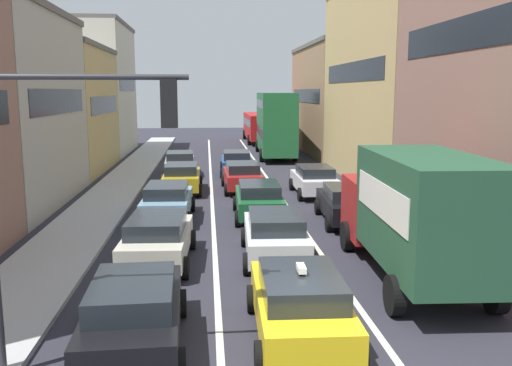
{
  "coord_description": "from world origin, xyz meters",
  "views": [
    {
      "loc": [
        -1.9,
        -9.08,
        5.15
      ],
      "look_at": [
        0.0,
        12.0,
        1.6
      ],
      "focal_mm": 38.29,
      "sensor_mm": 36.0,
      "label": 1
    }
  ],
  "objects_px": {
    "sedan_left_lane_fifth": "(180,163)",
    "bus_far_queue_secondary": "(259,125)",
    "hatchback_centre_lane_third": "(259,199)",
    "wagon_left_lane_second": "(158,238)",
    "sedan_centre_lane_second": "(275,234)",
    "sedan_right_lane_behind_truck": "(346,203)",
    "removalist_box_truck": "(415,211)",
    "taxi_centre_lane_front": "(300,303)",
    "sedan_left_lane_front": "(134,311)",
    "wagon_right_lane_far": "(314,180)",
    "sedan_left_lane_third": "(167,201)",
    "coupe_centre_lane_fourth": "(242,176)",
    "traffic_light_pole": "(61,169)",
    "sedan_left_lane_fourth": "(182,177)",
    "bus_mid_queue_primary": "(275,121)",
    "sedan_centre_lane_fifth": "(236,162)"
  },
  "relations": [
    {
      "from": "sedan_left_lane_fifth",
      "to": "bus_far_queue_secondary",
      "type": "distance_m",
      "value": 23.32
    },
    {
      "from": "hatchback_centre_lane_third",
      "to": "bus_far_queue_secondary",
      "type": "relative_size",
      "value": 0.41
    },
    {
      "from": "wagon_left_lane_second",
      "to": "sedan_left_lane_fifth",
      "type": "bearing_deg",
      "value": 3.02
    },
    {
      "from": "sedan_centre_lane_second",
      "to": "sedan_right_lane_behind_truck",
      "type": "distance_m",
      "value": 5.66
    },
    {
      "from": "removalist_box_truck",
      "to": "taxi_centre_lane_front",
      "type": "bearing_deg",
      "value": 134.2
    },
    {
      "from": "sedan_left_lane_front",
      "to": "wagon_right_lane_far",
      "type": "relative_size",
      "value": 1.01
    },
    {
      "from": "sedan_left_lane_third",
      "to": "coupe_centre_lane_fourth",
      "type": "distance_m",
      "value": 7.2
    },
    {
      "from": "taxi_centre_lane_front",
      "to": "hatchback_centre_lane_third",
      "type": "height_order",
      "value": "taxi_centre_lane_front"
    },
    {
      "from": "traffic_light_pole",
      "to": "sedan_centre_lane_second",
      "type": "height_order",
      "value": "traffic_light_pole"
    },
    {
      "from": "sedan_left_lane_fourth",
      "to": "sedan_left_lane_fifth",
      "type": "height_order",
      "value": "same"
    },
    {
      "from": "sedan_left_lane_front",
      "to": "bus_mid_queue_primary",
      "type": "xyz_separation_m",
      "value": [
        6.93,
        32.55,
        2.03
      ]
    },
    {
      "from": "bus_far_queue_secondary",
      "to": "coupe_centre_lane_fourth",
      "type": "bearing_deg",
      "value": 172.91
    },
    {
      "from": "taxi_centre_lane_front",
      "to": "sedan_left_lane_fourth",
      "type": "distance_m",
      "value": 17.65
    },
    {
      "from": "sedan_left_lane_front",
      "to": "bus_mid_queue_primary",
      "type": "bearing_deg",
      "value": -13.91
    },
    {
      "from": "taxi_centre_lane_front",
      "to": "traffic_light_pole",
      "type": "bearing_deg",
      "value": 104.33
    },
    {
      "from": "wagon_right_lane_far",
      "to": "taxi_centre_lane_front",
      "type": "bearing_deg",
      "value": 168.44
    },
    {
      "from": "wagon_right_lane_far",
      "to": "sedan_left_lane_fourth",
      "type": "bearing_deg",
      "value": 78.59
    },
    {
      "from": "sedan_centre_lane_fifth",
      "to": "sedan_left_lane_front",
      "type": "bearing_deg",
      "value": 173.47
    },
    {
      "from": "traffic_light_pole",
      "to": "taxi_centre_lane_front",
      "type": "height_order",
      "value": "traffic_light_pole"
    },
    {
      "from": "traffic_light_pole",
      "to": "removalist_box_truck",
      "type": "bearing_deg",
      "value": 27.83
    },
    {
      "from": "sedan_left_lane_front",
      "to": "sedan_left_lane_fourth",
      "type": "xyz_separation_m",
      "value": [
        0.19,
        17.5,
        0.0
      ]
    },
    {
      "from": "sedan_right_lane_behind_truck",
      "to": "wagon_right_lane_far",
      "type": "height_order",
      "value": "same"
    },
    {
      "from": "coupe_centre_lane_fourth",
      "to": "sedan_left_lane_fourth",
      "type": "relative_size",
      "value": 1.01
    },
    {
      "from": "sedan_right_lane_behind_truck",
      "to": "bus_mid_queue_primary",
      "type": "xyz_separation_m",
      "value": [
        -0.05,
        22.34,
        2.03
      ]
    },
    {
      "from": "sedan_centre_lane_second",
      "to": "sedan_right_lane_behind_truck",
      "type": "relative_size",
      "value": 0.99
    },
    {
      "from": "traffic_light_pole",
      "to": "bus_far_queue_secondary",
      "type": "xyz_separation_m",
      "value": [
        7.91,
        46.34,
        -2.06
      ]
    },
    {
      "from": "sedan_left_lane_fourth",
      "to": "coupe_centre_lane_fourth",
      "type": "bearing_deg",
      "value": -86.82
    },
    {
      "from": "sedan_left_lane_fifth",
      "to": "sedan_centre_lane_fifth",
      "type": "bearing_deg",
      "value": -91.66
    },
    {
      "from": "traffic_light_pole",
      "to": "sedan_left_lane_fourth",
      "type": "xyz_separation_m",
      "value": [
        1.23,
        18.36,
        -3.02
      ]
    },
    {
      "from": "taxi_centre_lane_front",
      "to": "sedan_centre_lane_second",
      "type": "xyz_separation_m",
      "value": [
        0.18,
        5.56,
        -0.0
      ]
    },
    {
      "from": "sedan_left_lane_third",
      "to": "bus_far_queue_secondary",
      "type": "xyz_separation_m",
      "value": [
        6.99,
        34.13,
        0.96
      ]
    },
    {
      "from": "wagon_left_lane_second",
      "to": "sedan_left_lane_fifth",
      "type": "relative_size",
      "value": 1.0
    },
    {
      "from": "removalist_box_truck",
      "to": "sedan_centre_lane_second",
      "type": "relative_size",
      "value": 1.78
    },
    {
      "from": "traffic_light_pole",
      "to": "sedan_left_lane_front",
      "type": "bearing_deg",
      "value": 39.45
    },
    {
      "from": "sedan_left_lane_front",
      "to": "sedan_left_lane_fourth",
      "type": "bearing_deg",
      "value": -2.5
    },
    {
      "from": "sedan_centre_lane_second",
      "to": "sedan_centre_lane_fifth",
      "type": "bearing_deg",
      "value": 3.36
    },
    {
      "from": "wagon_right_lane_far",
      "to": "bus_far_queue_secondary",
      "type": "relative_size",
      "value": 0.41
    },
    {
      "from": "wagon_left_lane_second",
      "to": "sedan_left_lane_third",
      "type": "bearing_deg",
      "value": 3.58
    },
    {
      "from": "sedan_centre_lane_fifth",
      "to": "bus_mid_queue_primary",
      "type": "xyz_separation_m",
      "value": [
        3.6,
        9.22,
        2.03
      ]
    },
    {
      "from": "removalist_box_truck",
      "to": "sedan_left_lane_front",
      "type": "distance_m",
      "value": 7.98
    },
    {
      "from": "sedan_centre_lane_fifth",
      "to": "wagon_right_lane_far",
      "type": "xyz_separation_m",
      "value": [
        3.51,
        -7.26,
        0.0
      ]
    },
    {
      "from": "hatchback_centre_lane_third",
      "to": "sedan_right_lane_behind_truck",
      "type": "bearing_deg",
      "value": -106.65
    },
    {
      "from": "wagon_left_lane_second",
      "to": "hatchback_centre_lane_third",
      "type": "height_order",
      "value": "same"
    },
    {
      "from": "traffic_light_pole",
      "to": "sedan_left_lane_fourth",
      "type": "height_order",
      "value": "traffic_light_pole"
    },
    {
      "from": "sedan_left_lane_front",
      "to": "wagon_right_lane_far",
      "type": "xyz_separation_m",
      "value": [
        6.84,
        16.07,
        0.0
      ]
    },
    {
      "from": "wagon_left_lane_second",
      "to": "sedan_left_lane_fourth",
      "type": "relative_size",
      "value": 1.02
    },
    {
      "from": "traffic_light_pole",
      "to": "wagon_right_lane_far",
      "type": "height_order",
      "value": "traffic_light_pole"
    },
    {
      "from": "sedan_left_lane_front",
      "to": "sedan_right_lane_behind_truck",
      "type": "bearing_deg",
      "value": -36.24
    },
    {
      "from": "taxi_centre_lane_front",
      "to": "sedan_left_lane_front",
      "type": "distance_m",
      "value": 3.39
    },
    {
      "from": "traffic_light_pole",
      "to": "taxi_centre_lane_front",
      "type": "xyz_separation_m",
      "value": [
        4.43,
        1.0,
        -3.02
      ]
    }
  ]
}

